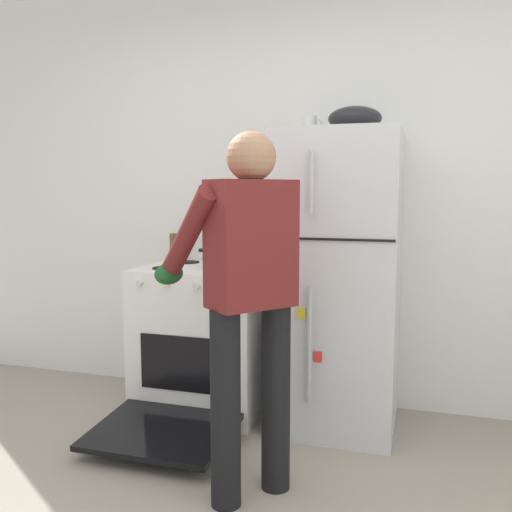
# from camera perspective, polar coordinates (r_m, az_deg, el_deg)

# --- Properties ---
(kitchen_wall_back) EXTENTS (6.00, 0.10, 2.70)m
(kitchen_wall_back) POSITION_cam_1_polar(r_m,az_deg,el_deg) (3.60, 3.61, 6.64)
(kitchen_wall_back) COLOR white
(kitchen_wall_back) RESTS_ON ground
(refrigerator) EXTENTS (0.68, 0.72, 1.68)m
(refrigerator) POSITION_cam_1_polar(r_m,az_deg,el_deg) (3.20, 8.38, -2.59)
(refrigerator) COLOR silver
(refrigerator) RESTS_ON ground
(stove_range) EXTENTS (0.76, 1.21, 0.90)m
(stove_range) POSITION_cam_1_polar(r_m,az_deg,el_deg) (3.48, -5.40, -8.57)
(stove_range) COLOR white
(stove_range) RESTS_ON ground
(person_cook) EXTENTS (0.69, 0.71, 1.60)m
(person_cook) POSITION_cam_1_polar(r_m,az_deg,el_deg) (2.40, -0.98, -2.80)
(person_cook) COLOR black
(person_cook) RESTS_ON ground
(red_pot) EXTENTS (0.33, 0.23, 0.12)m
(red_pot) POSITION_cam_1_polar(r_m,az_deg,el_deg) (3.30, -3.15, -0.19)
(red_pot) COLOR red
(red_pot) RESTS_ON stove_range
(coffee_mug) EXTENTS (0.11, 0.08, 0.10)m
(coffee_mug) POSITION_cam_1_polar(r_m,az_deg,el_deg) (3.26, 5.62, 13.31)
(coffee_mug) COLOR silver
(coffee_mug) RESTS_ON refrigerator
(pepper_mill) EXTENTS (0.05, 0.05, 0.18)m
(pepper_mill) POSITION_cam_1_polar(r_m,az_deg,el_deg) (3.70, -8.51, 0.95)
(pepper_mill) COLOR brown
(pepper_mill) RESTS_ON stove_range
(mixing_bowl) EXTENTS (0.29, 0.29, 0.13)m
(mixing_bowl) POSITION_cam_1_polar(r_m,az_deg,el_deg) (3.17, 10.14, 13.75)
(mixing_bowl) COLOR black
(mixing_bowl) RESTS_ON refrigerator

